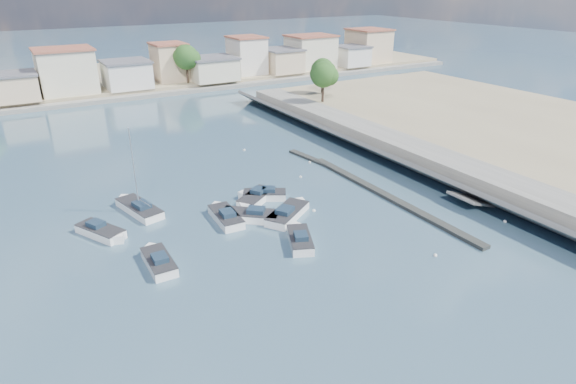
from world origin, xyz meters
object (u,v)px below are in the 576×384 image
object	(u,v)px
motorboat_c	(248,216)
motorboat_h	(289,213)
motorboat_f	(262,195)
motorboat_g	(102,232)
sailboat	(138,208)
motorboat_e	(158,261)
motorboat_a	(225,216)
motorboat_b	(300,239)
motorboat_d	(255,199)

from	to	relation	value
motorboat_c	motorboat_h	bearing A→B (deg)	-21.28
motorboat_h	motorboat_f	bearing A→B (deg)	93.13
motorboat_c	motorboat_g	xyz separation A→B (m)	(-12.89, 3.75, 0.00)
motorboat_g	sailboat	world-z (taller)	sailboat
motorboat_e	sailboat	bearing A→B (deg)	83.56
motorboat_a	motorboat_f	bearing A→B (deg)	24.83
motorboat_f	motorboat_g	size ratio (longest dim) A/B	0.92
motorboat_b	sailboat	bearing A→B (deg)	127.90
motorboat_f	sailboat	world-z (taller)	sailboat
motorboat_g	motorboat_f	bearing A→B (deg)	-0.49
motorboat_a	motorboat_c	bearing A→B (deg)	-29.49
motorboat_a	motorboat_g	xyz separation A→B (m)	(-10.96, 2.66, 0.00)
motorboat_d	motorboat_e	world-z (taller)	same
motorboat_g	motorboat_h	bearing A→B (deg)	-17.40
sailboat	motorboat_d	bearing A→B (deg)	-20.12
motorboat_b	motorboat_g	size ratio (longest dim) A/B	0.96
motorboat_c	motorboat_f	distance (m)	5.04
motorboat_d	motorboat_e	size ratio (longest dim) A/B	0.99
motorboat_d	motorboat_f	world-z (taller)	same
motorboat_b	motorboat_e	distance (m)	12.25
motorboat_b	motorboat_h	world-z (taller)	same
motorboat_a	sailboat	world-z (taller)	sailboat
sailboat	motorboat_c	bearing A→B (deg)	-39.74
motorboat_a	motorboat_d	distance (m)	4.83
motorboat_b	motorboat_c	size ratio (longest dim) A/B	0.92
motorboat_f	motorboat_h	xyz separation A→B (m)	(0.28, -5.09, 0.00)
motorboat_b	motorboat_e	size ratio (longest dim) A/B	0.96
motorboat_d	sailboat	xyz separation A→B (m)	(-11.17, 4.09, 0.03)
motorboat_e	motorboat_a	bearing A→B (deg)	30.49
motorboat_b	motorboat_a	bearing A→B (deg)	117.16
motorboat_a	motorboat_c	world-z (taller)	same
motorboat_g	sailboat	bearing A→B (deg)	40.30
motorboat_b	motorboat_f	size ratio (longest dim) A/B	1.05
motorboat_c	motorboat_a	bearing A→B (deg)	150.51
motorboat_a	sailboat	size ratio (longest dim) A/B	0.65
motorboat_e	sailboat	xyz separation A→B (m)	(1.23, 10.91, 0.03)
motorboat_g	motorboat_d	bearing A→B (deg)	-2.15
motorboat_c	sailboat	bearing A→B (deg)	140.26
sailboat	motorboat_e	bearing A→B (deg)	-96.44
motorboat_a	sailboat	xyz separation A→B (m)	(-6.81, 6.18, 0.03)
motorboat_g	motorboat_b	bearing A→B (deg)	-34.54
motorboat_a	motorboat_d	bearing A→B (deg)	25.56
motorboat_g	sailboat	size ratio (longest dim) A/B	0.59
motorboat_c	motorboat_e	world-z (taller)	same
motorboat_e	motorboat_h	xyz separation A→B (m)	(13.77, 2.17, 0.00)
motorboat_d	motorboat_f	distance (m)	1.17
motorboat_a	motorboat_e	size ratio (longest dim) A/B	1.10
motorboat_f	motorboat_g	world-z (taller)	same
motorboat_b	motorboat_c	bearing A→B (deg)	106.75
motorboat_b	motorboat_f	xyz separation A→B (m)	(1.57, 10.07, 0.00)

